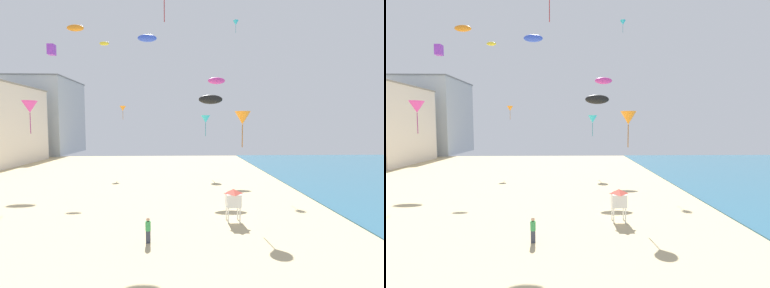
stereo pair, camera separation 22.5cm
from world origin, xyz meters
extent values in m
cube|color=#ADB7C1|center=(-30.67, 67.79, 9.52)|extent=(14.37, 17.04, 19.04)
cube|color=slate|center=(-30.67, 67.79, 19.19)|extent=(14.66, 17.38, 0.30)
cube|color=#383D4C|center=(3.34, 11.55, 0.40)|extent=(0.28, 0.18, 0.80)
cylinder|color=#389951|center=(3.34, 11.55, 1.10)|extent=(0.34, 0.34, 0.60)
sphere|color=tan|center=(3.34, 11.55, 1.52)|extent=(0.24, 0.24, 0.24)
cylinder|color=white|center=(8.98, 14.76, 0.60)|extent=(0.10, 0.10, 1.20)
cylinder|color=white|center=(9.88, 14.76, 0.60)|extent=(0.10, 0.10, 1.20)
cylinder|color=white|center=(8.98, 15.66, 0.60)|extent=(0.10, 0.10, 1.20)
cylinder|color=white|center=(9.88, 15.66, 0.60)|extent=(0.10, 0.10, 1.20)
cube|color=white|center=(9.43, 15.21, 1.70)|extent=(1.10, 1.10, 1.00)
pyramid|color=#D14C3D|center=(9.43, 15.21, 2.38)|extent=(1.10, 1.10, 0.35)
ellipsoid|color=orange|center=(-11.38, 39.13, 22.76)|extent=(2.67, 0.74, 1.04)
ellipsoid|color=blue|center=(2.39, 19.55, 15.19)|extent=(1.71, 0.47, 0.66)
ellipsoid|color=yellow|center=(-5.32, 33.46, 18.75)|extent=(1.34, 0.37, 0.52)
cylinder|color=maroon|center=(4.34, 13.25, 14.97)|extent=(0.05, 0.05, 1.39)
ellipsoid|color=#DB3D9E|center=(10.75, 36.79, 14.28)|extent=(2.65, 0.74, 1.03)
cone|color=#DB3D9E|center=(-9.76, 22.53, 9.30)|extent=(1.45, 1.45, 1.19)
cylinder|color=#992A6E|center=(-9.76, 22.53, 7.65)|extent=(0.08, 0.08, 2.11)
cone|color=orange|center=(10.44, 16.84, 8.06)|extent=(1.30, 1.30, 1.06)
cylinder|color=#A75C15|center=(10.44, 16.84, 6.58)|extent=(0.07, 0.07, 1.89)
cone|color=#2DB7CC|center=(9.01, 35.92, 8.37)|extent=(1.40, 1.40, 1.14)
cylinder|color=teal|center=(9.01, 35.92, 6.78)|extent=(0.08, 0.08, 2.03)
cone|color=#2DB7CC|center=(13.75, 37.35, 23.21)|extent=(0.83, 0.83, 0.68)
cylinder|color=teal|center=(13.75, 37.35, 22.27)|extent=(0.05, 0.05, 1.20)
cone|color=orange|center=(-3.92, 38.02, 10.09)|extent=(0.95, 0.95, 0.78)
cylinder|color=#A75C15|center=(-3.92, 38.02, 9.01)|extent=(0.05, 0.05, 1.38)
cube|color=purple|center=(-10.48, 29.07, 16.67)|extent=(0.80, 0.80, 1.26)
ellipsoid|color=black|center=(8.75, 26.08, 10.42)|extent=(2.75, 0.76, 1.07)
camera|label=1|loc=(5.55, -5.16, 7.46)|focal=25.25mm
camera|label=2|loc=(5.77, -5.17, 7.46)|focal=25.25mm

